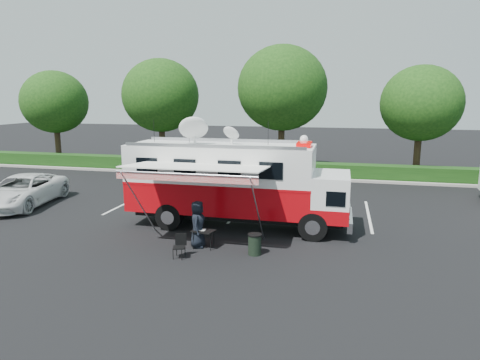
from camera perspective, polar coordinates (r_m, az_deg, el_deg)
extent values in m
plane|color=black|center=(18.17, -0.37, -6.19)|extent=(120.00, 120.00, 0.00)
cube|color=#9E998E|center=(28.35, 12.90, 0.00)|extent=(60.00, 0.35, 0.15)
cube|color=black|center=(29.16, 12.96, 1.15)|extent=(60.00, 1.20, 1.00)
cylinder|color=black|center=(37.32, -23.14, 4.99)|extent=(0.44, 0.44, 4.00)
ellipsoid|color=#14380F|center=(37.16, -23.49, 9.53)|extent=(5.12, 5.12, 4.86)
cylinder|color=black|center=(32.77, -10.33, 5.32)|extent=(0.44, 0.44, 4.40)
ellipsoid|color=#14380F|center=(32.61, -10.54, 11.02)|extent=(5.63, 5.63, 5.35)
cylinder|color=black|center=(30.28, 5.52, 5.37)|extent=(0.44, 0.44, 4.80)
ellipsoid|color=#14380F|center=(30.14, 5.65, 12.11)|extent=(6.14, 6.14, 5.84)
cylinder|color=black|center=(30.43, 22.58, 3.84)|extent=(0.44, 0.44, 4.00)
ellipsoid|color=#14380F|center=(30.24, 23.00, 9.41)|extent=(5.12, 5.12, 4.86)
cube|color=silver|center=(26.45, -25.97, -1.80)|extent=(0.12, 5.50, 0.01)
cube|color=silver|center=(23.15, -14.38, -2.73)|extent=(0.12, 5.50, 0.01)
cube|color=silver|center=(21.08, 0.26, -3.72)|extent=(0.12, 5.50, 0.01)
cube|color=silver|center=(20.61, 16.78, -4.56)|extent=(0.12, 5.50, 0.01)
cube|color=black|center=(18.01, -0.37, -4.51)|extent=(8.65, 1.41, 0.30)
cylinder|color=black|center=(16.49, 9.68, -6.15)|extent=(1.11, 0.32, 1.11)
cylinder|color=black|center=(18.62, 10.14, -4.17)|extent=(1.11, 0.32, 1.11)
cylinder|color=black|center=(17.80, -9.46, -4.85)|extent=(1.11, 0.32, 1.11)
cylinder|color=black|center=(19.78, -6.98, -3.16)|extent=(1.11, 0.32, 1.11)
cube|color=silver|center=(17.52, 14.38, -5.14)|extent=(0.20, 2.51, 0.40)
cube|color=silver|center=(17.28, 12.03, -1.99)|extent=(1.41, 2.51, 1.71)
cube|color=#AF070D|center=(17.42, 11.95, -3.92)|extent=(1.43, 2.53, 0.55)
cube|color=black|center=(17.22, 14.24, -1.11)|extent=(0.12, 2.21, 0.70)
cube|color=#AF070D|center=(18.00, -2.55, -2.05)|extent=(7.64, 2.51, 1.21)
cube|color=#AF070D|center=(17.87, -2.57, -0.17)|extent=(7.66, 2.53, 0.10)
cube|color=silver|center=(17.74, -2.59, 2.22)|extent=(7.64, 2.51, 1.41)
cube|color=silver|center=(17.64, -2.61, 4.61)|extent=(7.64, 2.51, 0.08)
cube|color=#CC0505|center=(17.01, 8.57, 4.73)|extent=(0.55, 0.96, 0.16)
sphere|color=silver|center=(18.00, 8.54, 5.40)|extent=(0.34, 0.34, 0.34)
ellipsoid|color=silver|center=(17.77, -6.22, 6.91)|extent=(1.21, 1.21, 0.36)
ellipsoid|color=silver|center=(17.68, -1.18, 6.30)|extent=(0.70, 0.70, 0.20)
cylinder|color=black|center=(19.05, -11.39, 6.44)|extent=(0.02, 0.02, 1.01)
cylinder|color=black|center=(18.44, -6.81, 6.43)|extent=(0.02, 0.02, 1.01)
cylinder|color=black|center=(17.56, 3.78, 6.25)|extent=(0.02, 0.02, 1.01)
cube|color=white|center=(15.44, -5.83, 1.79)|extent=(5.03, 2.41, 0.21)
cube|color=red|center=(14.38, -7.37, 0.32)|extent=(5.03, 0.04, 0.28)
cylinder|color=#B2B2B7|center=(14.34, -7.41, 0.78)|extent=(5.03, 0.07, 0.07)
cylinder|color=#B2B2B7|center=(16.55, -13.25, -3.07)|extent=(0.05, 2.60, 2.90)
cylinder|color=#B2B2B7|center=(15.11, 2.34, -4.13)|extent=(0.05, 2.60, 2.90)
imported|color=silver|center=(24.11, -26.87, -3.06)|extent=(3.38, 5.83, 1.53)
imported|color=black|center=(15.88, -5.61, -8.84)|extent=(0.65, 0.90, 1.72)
cube|color=black|center=(15.53, -4.90, -6.77)|extent=(0.88, 0.71, 0.04)
cylinder|color=black|center=(15.55, -6.26, -8.02)|extent=(0.02, 0.02, 0.65)
cylinder|color=black|center=(15.91, -5.77, -7.56)|extent=(0.02, 0.02, 0.65)
cylinder|color=black|center=(15.35, -3.96, -8.24)|extent=(0.02, 0.02, 0.65)
cylinder|color=black|center=(15.72, -3.52, -7.76)|extent=(0.02, 0.02, 0.65)
cube|color=silver|center=(15.58, -5.02, -6.62)|extent=(0.20, 0.28, 0.01)
cube|color=black|center=(14.76, -8.14, -8.87)|extent=(0.49, 0.49, 0.03)
cube|color=black|center=(14.86, -7.89, -7.84)|extent=(0.38, 0.16, 0.43)
cylinder|color=black|center=(14.75, -8.92, -9.71)|extent=(0.02, 0.02, 0.39)
cylinder|color=black|center=(15.01, -8.46, -9.31)|extent=(0.02, 0.02, 0.39)
cylinder|color=black|center=(14.64, -7.77, -9.84)|extent=(0.02, 0.02, 0.39)
cylinder|color=black|center=(14.91, -7.34, -9.43)|extent=(0.02, 0.02, 0.39)
cylinder|color=black|center=(14.96, 1.97, -8.64)|extent=(0.46, 0.46, 0.70)
cylinder|color=black|center=(14.83, 1.98, -7.29)|extent=(0.49, 0.49, 0.04)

